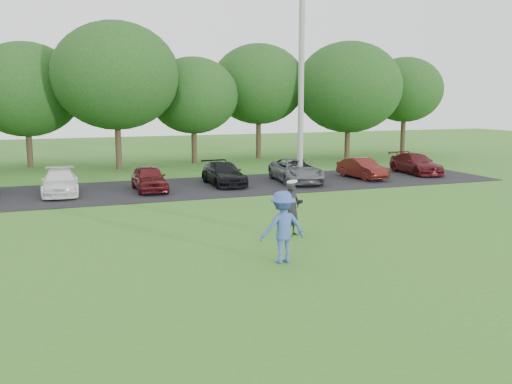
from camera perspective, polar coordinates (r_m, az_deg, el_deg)
ground at (r=15.08m, az=4.70°, el=-6.94°), size 100.00×100.00×0.00m
parking_lot at (r=27.13m, az=-7.04°, el=0.42°), size 32.00×6.50×0.03m
utility_pole at (r=28.45m, az=4.55°, el=11.82°), size 0.28×0.28×10.87m
frisbee_player at (r=14.74m, az=2.68°, el=-3.50°), size 1.23×0.73×2.18m
camera_bystander at (r=17.59m, az=3.66°, el=-1.70°), size 0.74×0.69×1.70m
parked_cars at (r=26.83m, az=-8.83°, el=1.56°), size 28.17×4.78×1.25m
tree_row at (r=36.66m, az=-8.50°, el=10.40°), size 42.39×9.85×8.64m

